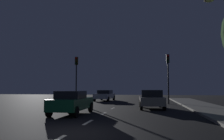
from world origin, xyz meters
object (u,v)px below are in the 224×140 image
car_stopped_ahead (151,99)px  car_adjacent_lane (72,102)px  traffic_signal_left (76,71)px  traffic_signal_right (168,69)px  car_oncoming_far (105,95)px

car_stopped_ahead → car_adjacent_lane: car_stopped_ahead is taller
traffic_signal_left → car_adjacent_lane: 11.12m
traffic_signal_left → traffic_signal_right: (10.06, 0.00, 0.03)m
car_adjacent_lane → traffic_signal_left: bearing=107.1°
traffic_signal_left → traffic_signal_right: size_ratio=0.99×
traffic_signal_right → car_adjacent_lane: size_ratio=1.21×
car_oncoming_far → car_stopped_ahead: bearing=-60.6°
car_adjacent_lane → car_oncoming_far: size_ratio=0.94×
car_adjacent_lane → car_stopped_ahead: bearing=43.0°
car_adjacent_lane → traffic_signal_right: bearing=56.1°
traffic_signal_right → car_stopped_ahead: size_ratio=1.33×
traffic_signal_left → traffic_signal_right: bearing=0.0°
traffic_signal_right → car_stopped_ahead: 6.54m
traffic_signal_right → car_oncoming_far: bearing=147.7°
traffic_signal_right → car_oncoming_far: (-7.76, 4.90, -2.91)m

